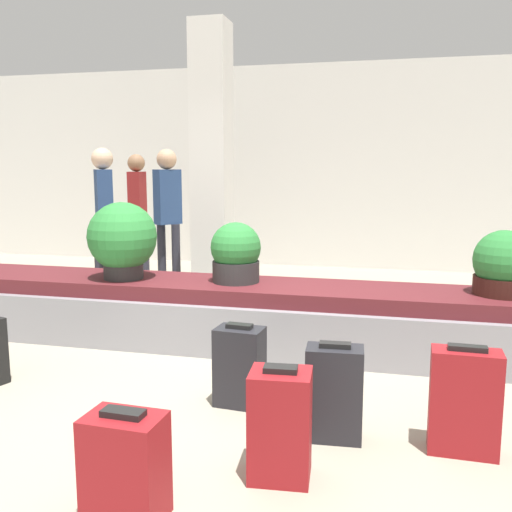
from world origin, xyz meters
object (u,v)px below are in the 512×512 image
Objects in this scene: potted_plant_0 at (122,240)px; suitcase_3 at (464,402)px; traveler_2 at (137,203)px; suitcase_2 at (280,425)px; suitcase_4 at (240,366)px; traveler_1 at (104,208)px; suitcase_0 at (125,467)px; traveler_0 at (168,206)px; suitcase_1 at (334,393)px; potted_plant_1 at (236,254)px; potted_plant_2 at (504,266)px; pillar at (212,167)px.

suitcase_3 is at bearing -28.74° from potted_plant_0.
suitcase_2 is at bearing 26.79° from traveler_2.
traveler_1 reaches higher than suitcase_4.
suitcase_0 is at bearing 173.35° from traveler_1.
potted_plant_0 is 2.09m from traveler_0.
traveler_0 is at bearing 120.81° from suitcase_1.
suitcase_3 is 2.52m from potted_plant_1.
traveler_0 is at bearing 38.98° from traveler_2.
suitcase_1 is 1.09× the size of potted_plant_1.
suitcase_3 is 0.35× the size of traveler_1.
potted_plant_1 reaches higher than suitcase_2.
traveler_1 reaches higher than traveler_0.
potted_plant_2 is 4.52m from traveler_1.
potted_plant_0 reaches higher than suitcase_1.
pillar is at bearing 74.51° from potted_plant_0.
potted_plant_0 is at bearing 127.85° from suitcase_2.
pillar is at bearing -89.33° from traveler_0.
pillar is at bearing 116.34° from suitcase_4.
potted_plant_1 is at bearing 33.88° from traveler_2.
traveler_2 reaches higher than suitcase_3.
potted_plant_1 reaches higher than suitcase_0.
potted_plant_2 is at bearing 76.29° from suitcase_3.
traveler_2 reaches higher than suitcase_1.
pillar is 3.18m from suitcase_4.
suitcase_2 is at bearing -118.24° from suitcase_1.
suitcase_4 is 0.32× the size of traveler_2.
suitcase_4 is 1.50m from potted_plant_1.
suitcase_0 is 3.43m from potted_plant_2.
traveler_1 is (-3.11, 3.04, 0.83)m from suitcase_1.
suitcase_1 is 1.05× the size of suitcase_4.
suitcase_0 is at bearing 19.16° from traveler_2.
pillar is 3.73m from suitcase_1.
suitcase_3 is (1.57, 1.02, 0.05)m from suitcase_0.
traveler_0 is at bearing 114.37° from suitcase_2.
potted_plant_1 is at bearing -64.11° from pillar.
traveler_0 is 1.17m from traveler_2.
potted_plant_2 is 0.29× the size of traveler_0.
suitcase_0 is (0.89, -4.05, -1.35)m from pillar.
potted_plant_1 is 2.47m from traveler_1.
suitcase_0 is 0.89× the size of suitcase_1.
suitcase_3 reaches higher than suitcase_2.
suitcase_3 is 4.97m from traveler_1.
traveler_2 reaches higher than potted_plant_0.
potted_plant_0 reaches higher than suitcase_2.
suitcase_3 reaches higher than suitcase_4.
suitcase_2 is at bearing -176.68° from traveler_1.
suitcase_1 is (1.73, -3.03, -1.31)m from pillar.
potted_plant_0 is at bearing -174.39° from potted_plant_1.
potted_plant_0 is at bearing 17.33° from traveler_2.
potted_plant_0 is (-1.91, 2.07, 0.65)m from suitcase_2.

